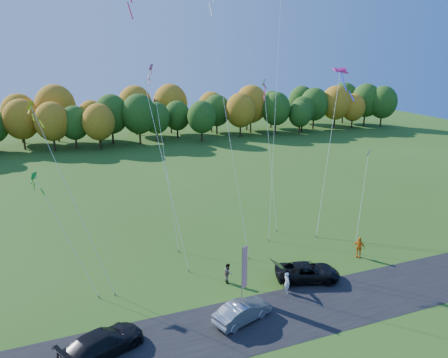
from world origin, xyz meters
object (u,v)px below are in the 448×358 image
object	(u,v)px
silver_sedan	(242,311)
feather_flag	(244,267)
person_east	(359,247)
black_suv	(307,272)

from	to	relation	value
silver_sedan	feather_flag	size ratio (longest dim) A/B	0.99
person_east	feather_flag	distance (m)	12.38
feather_flag	silver_sedan	bearing A→B (deg)	-115.77
person_east	feather_flag	bearing A→B (deg)	-113.76
black_suv	person_east	xyz separation A→B (m)	(6.26, 1.77, 0.23)
feather_flag	black_suv	bearing A→B (deg)	6.39
silver_sedan	feather_flag	distance (m)	3.26
silver_sedan	black_suv	bearing A→B (deg)	-85.00
silver_sedan	feather_flag	bearing A→B (deg)	-44.35
person_east	black_suv	bearing A→B (deg)	-109.34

